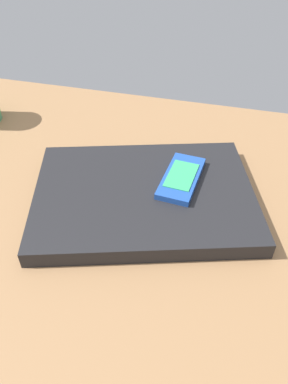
% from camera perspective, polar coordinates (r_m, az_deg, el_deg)
% --- Properties ---
extents(desk_surface, '(1.20, 0.80, 0.03)m').
position_cam_1_polar(desk_surface, '(0.54, 4.78, -7.72)').
color(desk_surface, olive).
rests_on(desk_surface, ground).
extents(laptop_closed, '(0.39, 0.33, 0.03)m').
position_cam_1_polar(laptop_closed, '(0.57, 0.00, -0.56)').
color(laptop_closed, black).
rests_on(laptop_closed, desk_surface).
extents(cell_phone_on_laptop, '(0.06, 0.12, 0.01)m').
position_cam_1_polar(cell_phone_on_laptop, '(0.58, 5.72, 2.18)').
color(cell_phone_on_laptop, '#1E479E').
rests_on(cell_phone_on_laptop, laptop_closed).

